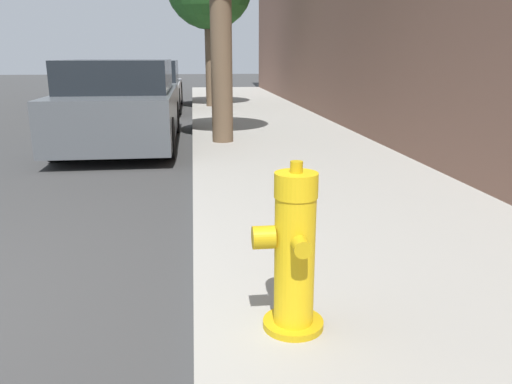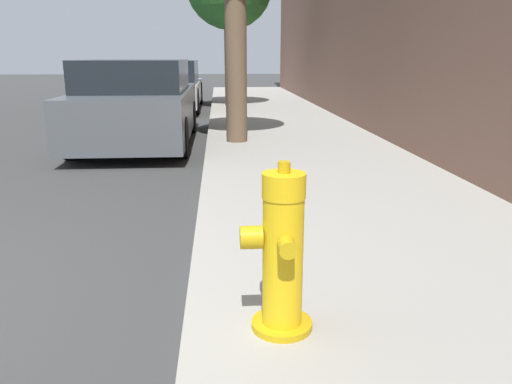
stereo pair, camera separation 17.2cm
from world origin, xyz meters
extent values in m
cube|color=#99968E|center=(3.58, 0.00, 0.06)|extent=(2.95, 40.00, 0.12)
cylinder|color=#C39C11|center=(2.61, -0.27, 0.14)|extent=(0.31, 0.31, 0.04)
cylinder|color=yellow|center=(2.61, -0.27, 0.48)|extent=(0.20, 0.20, 0.66)
cylinder|color=yellow|center=(2.61, -0.27, 0.87)|extent=(0.21, 0.21, 0.12)
cylinder|color=#C39C11|center=(2.61, -0.27, 0.96)|extent=(0.06, 0.06, 0.06)
cylinder|color=#C39C11|center=(2.61, -0.41, 0.61)|extent=(0.08, 0.09, 0.08)
cylinder|color=#C39C11|center=(2.61, -0.12, 0.61)|extent=(0.08, 0.09, 0.08)
cylinder|color=#C39C11|center=(2.45, -0.27, 0.61)|extent=(0.11, 0.11, 0.11)
cube|color=#4C5156|center=(0.95, 6.09, 0.54)|extent=(1.74, 4.13, 0.75)
cube|color=black|center=(0.95, 5.92, 1.16)|extent=(1.60, 2.27, 0.49)
cylinder|color=black|center=(0.17, 7.37, 0.30)|extent=(0.20, 0.61, 0.61)
cylinder|color=black|center=(1.74, 7.37, 0.30)|extent=(0.20, 0.61, 0.61)
cylinder|color=black|center=(0.17, 4.81, 0.30)|extent=(0.20, 0.61, 0.61)
cylinder|color=black|center=(1.74, 4.81, 0.30)|extent=(0.20, 0.61, 0.61)
cube|color=#B7B7BC|center=(0.95, 11.93, 0.47)|extent=(1.67, 4.56, 0.57)
cube|color=black|center=(0.95, 11.75, 1.05)|extent=(1.53, 2.51, 0.59)
cylinder|color=black|center=(0.19, 13.35, 0.34)|extent=(0.20, 0.68, 0.68)
cylinder|color=black|center=(1.70, 13.35, 0.34)|extent=(0.20, 0.68, 0.68)
cylinder|color=black|center=(0.19, 10.52, 0.34)|extent=(0.20, 0.68, 0.68)
cylinder|color=black|center=(1.70, 10.52, 0.34)|extent=(0.20, 0.68, 0.68)
cylinder|color=brown|center=(2.59, 5.54, 1.64)|extent=(0.34, 0.34, 3.04)
cylinder|color=brown|center=(2.65, 11.53, 1.33)|extent=(0.31, 0.31, 2.42)
camera|label=1|loc=(2.14, -2.52, 1.47)|focal=35.00mm
camera|label=2|loc=(2.31, -2.54, 1.47)|focal=35.00mm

